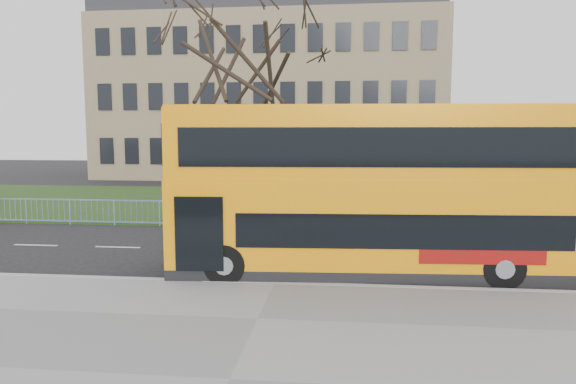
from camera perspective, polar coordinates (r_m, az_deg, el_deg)
The scene contains 8 objects.
ground at distance 14.74m, azimuth -0.70°, elevation -8.79°, with size 120.00×120.00×0.00m, color black.
pavement at distance 8.47m, azimuth -6.50°, elevation -20.30°, with size 80.00×10.50×0.12m, color slate.
kerb at distance 13.25m, azimuth -1.51°, elevation -10.24°, with size 80.00×0.20×0.14m, color #9A9A9D.
grass_verge at distance 28.73m, azimuth 2.69°, elevation -1.26°, with size 80.00×15.40×0.08m, color #213613.
guard_railing at distance 21.06m, azimuth 1.43°, elevation -2.66°, with size 40.00×0.12×1.10m, color #7293CB, non-canonical shape.
bare_tree at distance 24.70m, azimuth -4.97°, elevation 12.00°, with size 8.69×8.69×12.42m, color black, non-canonical shape.
civic_building at distance 49.68m, azimuth -1.65°, elevation 10.01°, with size 30.00×15.00×14.00m, color #8A7357.
yellow_bus at distance 14.11m, azimuth 9.39°, elevation 0.52°, with size 10.98×3.19×4.55m.
Camera 1 is at (1.70, -14.13, 3.86)m, focal length 32.00 mm.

